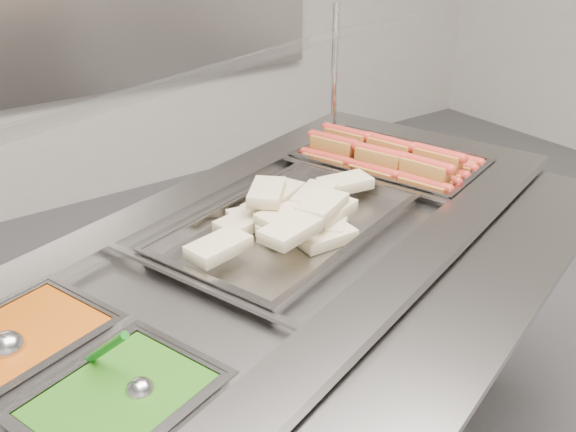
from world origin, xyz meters
TOP-DOWN VIEW (x-y plane):
  - steam_counter at (-0.12, 0.33)m, footprint 1.87×1.27m
  - tray_rail at (0.03, -0.12)m, footprint 1.63×0.83m
  - sneeze_guard at (-0.19, 0.52)m, footprint 1.51×0.74m
  - pan_hotdogs at (0.42, 0.51)m, footprint 0.46×0.58m
  - pan_wraps at (-0.07, 0.34)m, footprint 0.71×0.55m
  - pan_beans at (-0.72, 0.26)m, footprint 0.33×0.30m
  - pan_peas at (-0.64, 0.01)m, footprint 0.33×0.30m
  - hotdogs_in_buns at (0.40, 0.50)m, footprint 0.41×0.51m
  - tortilla_wraps at (-0.05, 0.36)m, footprint 0.60×0.34m
  - ladle at (-0.75, 0.24)m, footprint 0.08×0.17m
  - serving_spoon at (-0.61, 0.02)m, footprint 0.07×0.15m

SIDE VIEW (x-z plane):
  - steam_counter at x=-0.12m, z-range 0.00..0.82m
  - tray_rail at x=0.03m, z-range 0.75..0.80m
  - pan_hotdogs at x=0.42m, z-range 0.74..0.83m
  - pan_beans at x=-0.72m, z-range 0.74..0.83m
  - pan_peas at x=-0.64m, z-range 0.74..0.83m
  - pan_wraps at x=-0.07m, z-range 0.76..0.83m
  - hotdogs_in_buns at x=0.40m, z-range 0.77..0.88m
  - ladle at x=-0.75m, z-range 0.76..0.89m
  - serving_spoon at x=-0.61m, z-range 0.76..0.90m
  - tortilla_wraps at x=-0.05m, z-range 0.79..0.88m
  - sneeze_guard at x=-0.19m, z-range 0.95..1.35m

